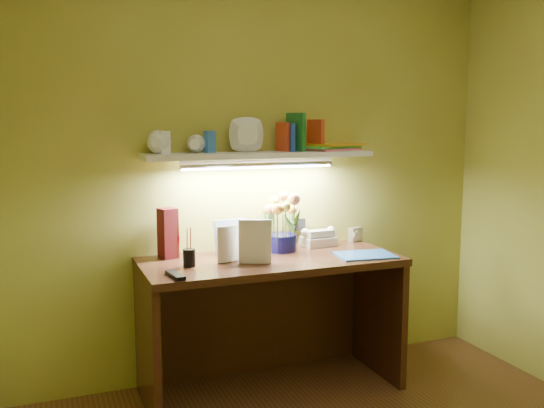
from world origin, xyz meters
The scene contains 13 objects.
desk centered at (0.00, 1.20, 0.38)m, with size 1.40×0.60×0.75m, color black.
flower_bouquet centered at (0.12, 1.36, 0.91)m, with size 0.21×0.21×0.33m, color #0C0C3B, non-canonical shape.
telephone centered at (0.38, 1.40, 0.81)m, with size 0.19×0.14×0.11m, color beige, non-canonical shape.
desk_clock centered at (0.65, 1.43, 0.79)m, with size 0.09×0.04×0.09m, color silver.
whisky_bottle centered at (-0.49, 1.42, 0.87)m, with size 0.07×0.07×0.24m, color #C3501E, non-canonical shape.
whisky_box centered at (-0.52, 1.41, 0.89)m, with size 0.09×0.09×0.27m, color #510F11.
pen_cup centered at (-0.46, 1.18, 0.83)m, with size 0.06×0.06×0.15m, color black.
art_card centered at (-0.17, 1.39, 0.85)m, with size 0.19×0.04×0.19m, color white, non-canonical shape.
tv_remote centered at (-0.57, 1.00, 0.76)m, with size 0.05×0.17×0.02m, color black.
blue_folder centered at (0.50, 1.06, 0.75)m, with size 0.31×0.23×0.01m, color blue.
desk_book_a centered at (-0.31, 1.18, 0.85)m, with size 0.15×0.02×0.20m, color white.
desk_book_b centered at (-0.20, 1.15, 0.87)m, with size 0.17×0.02×0.23m, color white.
wall_shelf centered at (0.02, 1.38, 1.33)m, with size 1.33×0.35×0.25m.
Camera 1 is at (-1.17, -1.79, 1.50)m, focal length 40.00 mm.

